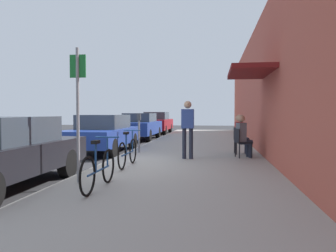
{
  "coord_description": "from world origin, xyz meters",
  "views": [
    {
      "loc": [
        3.03,
        -8.45,
        1.47
      ],
      "look_at": [
        0.75,
        7.47,
        0.83
      ],
      "focal_mm": 35.5,
      "sensor_mm": 36.0,
      "label": 1
    }
  ],
  "objects": [
    {
      "name": "cafe_chair_1",
      "position": [
        3.8,
        2.65,
        0.62
      ],
      "size": [
        0.49,
        0.49,
        0.87
      ],
      "color": "black",
      "rests_on": "sidewalk_slab"
    },
    {
      "name": "seated_patron_0",
      "position": [
        3.86,
        1.77,
        0.82
      ],
      "size": [
        0.5,
        0.45,
        1.29
      ],
      "color": "#232838",
      "rests_on": "sidewalk_slab"
    },
    {
      "name": "sidewalk_slab",
      "position": [
        2.25,
        2.0,
        0.06
      ],
      "size": [
        4.5,
        32.0,
        0.12
      ],
      "primitive_type": "cube",
      "color": "#9E9B93",
      "rests_on": "ground_plane"
    },
    {
      "name": "street_sign",
      "position": [
        0.4,
        -2.36,
        1.64
      ],
      "size": [
        0.32,
        0.06,
        2.6
      ],
      "color": "gray",
      "rests_on": "sidewalk_slab"
    },
    {
      "name": "parked_car_1",
      "position": [
        -1.1,
        3.36,
        0.72
      ],
      "size": [
        1.8,
        4.4,
        1.4
      ],
      "color": "navy",
      "rests_on": "ground_plane"
    },
    {
      "name": "pedestrian_standing",
      "position": [
        2.22,
        1.24,
        1.12
      ],
      "size": [
        0.36,
        0.22,
        1.7
      ],
      "color": "#232838",
      "rests_on": "sidewalk_slab"
    },
    {
      "name": "seated_patron_1",
      "position": [
        3.86,
        2.66,
        0.82
      ],
      "size": [
        0.46,
        0.39,
        1.29
      ],
      "color": "#232838",
      "rests_on": "sidewalk_slab"
    },
    {
      "name": "bicycle_1",
      "position": [
        0.84,
        -0.34,
        0.48
      ],
      "size": [
        0.46,
        1.71,
        0.9
      ],
      "color": "black",
      "rests_on": "sidewalk_slab"
    },
    {
      "name": "ground_plane",
      "position": [
        0.0,
        0.0,
        0.0
      ],
      "size": [
        60.0,
        60.0,
        0.0
      ],
      "primitive_type": "plane",
      "color": "#2D2D30"
    },
    {
      "name": "parked_car_3",
      "position": [
        -1.1,
        14.64,
        0.78
      ],
      "size": [
        1.8,
        4.4,
        1.52
      ],
      "color": "maroon",
      "rests_on": "ground_plane"
    },
    {
      "name": "cafe_chair_0",
      "position": [
        3.8,
        1.76,
        0.62
      ],
      "size": [
        0.54,
        0.54,
        0.87
      ],
      "color": "black",
      "rests_on": "sidewalk_slab"
    },
    {
      "name": "parked_car_2",
      "position": [
        -1.1,
        9.34,
        0.75
      ],
      "size": [
        1.8,
        4.4,
        1.45
      ],
      "color": "navy",
      "rests_on": "ground_plane"
    },
    {
      "name": "bicycle_0",
      "position": [
        0.99,
        -2.84,
        0.48
      ],
      "size": [
        0.46,
        1.71,
        0.9
      ],
      "color": "black",
      "rests_on": "sidewalk_slab"
    },
    {
      "name": "parking_meter",
      "position": [
        0.45,
        2.57,
        0.89
      ],
      "size": [
        0.12,
        0.1,
        1.32
      ],
      "color": "slate",
      "rests_on": "sidewalk_slab"
    },
    {
      "name": "building_facade",
      "position": [
        4.64,
        1.99,
        2.36
      ],
      "size": [
        1.4,
        32.0,
        4.71
      ],
      "color": "#BC5442",
      "rests_on": "ground_plane"
    }
  ]
}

